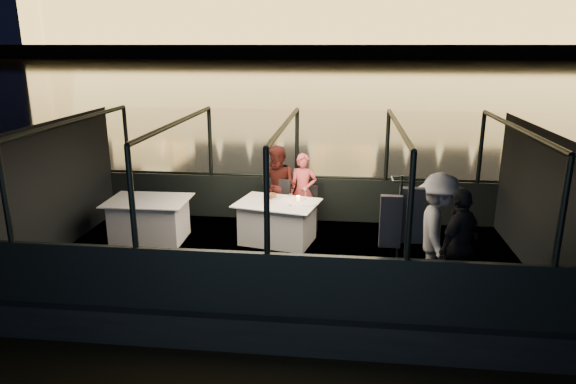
# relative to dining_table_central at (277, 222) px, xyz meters

# --- Properties ---
(river_water) EXTENTS (500.00, 500.00, 0.00)m
(river_water) POSITION_rel_dining_table_central_xyz_m (0.23, 79.32, -0.89)
(river_water) COLOR black
(river_water) RESTS_ON ground
(boat_hull) EXTENTS (8.60, 4.40, 1.00)m
(boat_hull) POSITION_rel_dining_table_central_xyz_m (0.23, -0.68, -0.89)
(boat_hull) COLOR black
(boat_hull) RESTS_ON river_water
(boat_deck) EXTENTS (8.00, 4.00, 0.04)m
(boat_deck) POSITION_rel_dining_table_central_xyz_m (0.23, -0.68, -0.41)
(boat_deck) COLOR black
(boat_deck) RESTS_ON boat_hull
(gunwale_port) EXTENTS (8.00, 0.08, 0.90)m
(gunwale_port) POSITION_rel_dining_table_central_xyz_m (0.23, 1.32, 0.06)
(gunwale_port) COLOR black
(gunwale_port) RESTS_ON boat_deck
(gunwale_starboard) EXTENTS (8.00, 0.08, 0.90)m
(gunwale_starboard) POSITION_rel_dining_table_central_xyz_m (0.23, -2.68, 0.06)
(gunwale_starboard) COLOR black
(gunwale_starboard) RESTS_ON boat_deck
(cabin_glass_port) EXTENTS (8.00, 0.02, 1.40)m
(cabin_glass_port) POSITION_rel_dining_table_central_xyz_m (0.23, 1.32, 1.21)
(cabin_glass_port) COLOR #99B2B2
(cabin_glass_port) RESTS_ON gunwale_port
(cabin_glass_starboard) EXTENTS (8.00, 0.02, 1.40)m
(cabin_glass_starboard) POSITION_rel_dining_table_central_xyz_m (0.23, -2.68, 1.21)
(cabin_glass_starboard) COLOR #99B2B2
(cabin_glass_starboard) RESTS_ON gunwale_starboard
(cabin_roof_glass) EXTENTS (8.00, 4.00, 0.02)m
(cabin_roof_glass) POSITION_rel_dining_table_central_xyz_m (0.23, -0.68, 1.91)
(cabin_roof_glass) COLOR #99B2B2
(cabin_roof_glass) RESTS_ON boat_deck
(end_wall_fore) EXTENTS (0.02, 4.00, 2.30)m
(end_wall_fore) POSITION_rel_dining_table_central_xyz_m (-3.77, -0.68, 0.76)
(end_wall_fore) COLOR black
(end_wall_fore) RESTS_ON boat_deck
(end_wall_aft) EXTENTS (0.02, 4.00, 2.30)m
(end_wall_aft) POSITION_rel_dining_table_central_xyz_m (4.23, -0.68, 0.76)
(end_wall_aft) COLOR black
(end_wall_aft) RESTS_ON boat_deck
(canopy_ribs) EXTENTS (8.00, 4.00, 2.30)m
(canopy_ribs) POSITION_rel_dining_table_central_xyz_m (0.23, -0.68, 0.76)
(canopy_ribs) COLOR black
(canopy_ribs) RESTS_ON boat_deck
(embankment) EXTENTS (400.00, 140.00, 6.00)m
(embankment) POSITION_rel_dining_table_central_xyz_m (0.23, 209.32, 0.11)
(embankment) COLOR #423D33
(embankment) RESTS_ON ground
(dining_table_central) EXTENTS (1.64, 1.34, 0.77)m
(dining_table_central) POSITION_rel_dining_table_central_xyz_m (0.00, 0.00, 0.00)
(dining_table_central) COLOR silver
(dining_table_central) RESTS_ON boat_deck
(dining_table_aft) EXTENTS (1.51, 1.10, 0.79)m
(dining_table_aft) POSITION_rel_dining_table_central_xyz_m (-2.39, -0.17, 0.00)
(dining_table_aft) COLOR white
(dining_table_aft) RESTS_ON boat_deck
(chair_port_left) EXTENTS (0.59, 0.59, 0.98)m
(chair_port_left) POSITION_rel_dining_table_central_xyz_m (-0.06, 0.64, 0.06)
(chair_port_left) COLOR black
(chair_port_left) RESTS_ON boat_deck
(chair_port_right) EXTENTS (0.43, 0.43, 0.82)m
(chair_port_right) POSITION_rel_dining_table_central_xyz_m (0.49, 0.79, 0.06)
(chair_port_right) COLOR black
(chair_port_right) RESTS_ON boat_deck
(coat_stand) EXTENTS (0.59, 0.51, 1.87)m
(coat_stand) POSITION_rel_dining_table_central_xyz_m (1.97, -2.13, 0.51)
(coat_stand) COLOR black
(coat_stand) RESTS_ON boat_deck
(person_woman_coral) EXTENTS (0.55, 0.38, 1.49)m
(person_woman_coral) POSITION_rel_dining_table_central_xyz_m (0.40, 0.89, 0.36)
(person_woman_coral) COLOR #DB4F53
(person_woman_coral) RESTS_ON boat_deck
(person_man_maroon) EXTENTS (0.97, 0.87, 1.64)m
(person_man_maroon) POSITION_rel_dining_table_central_xyz_m (-0.08, 0.84, 0.36)
(person_man_maroon) COLOR #411612
(person_man_maroon) RESTS_ON boat_deck
(passenger_stripe) EXTENTS (0.73, 1.19, 1.77)m
(passenger_stripe) POSITION_rel_dining_table_central_xyz_m (2.60, -1.55, 0.47)
(passenger_stripe) COLOR white
(passenger_stripe) RESTS_ON boat_deck
(passenger_dark) EXTENTS (0.94, 1.01, 1.65)m
(passenger_dark) POSITION_rel_dining_table_central_xyz_m (2.84, -1.90, 0.47)
(passenger_dark) COLOR black
(passenger_dark) RESTS_ON boat_deck
(wine_bottle) EXTENTS (0.08, 0.08, 0.30)m
(wine_bottle) POSITION_rel_dining_table_central_xyz_m (-0.20, -0.01, 0.53)
(wine_bottle) COLOR #14381B
(wine_bottle) RESTS_ON dining_table_central
(bread_basket) EXTENTS (0.22, 0.22, 0.08)m
(bread_basket) POSITION_rel_dining_table_central_xyz_m (-0.16, 0.27, 0.42)
(bread_basket) COLOR brown
(bread_basket) RESTS_ON dining_table_central
(amber_candle) EXTENTS (0.08, 0.08, 0.08)m
(amber_candle) POSITION_rel_dining_table_central_xyz_m (0.37, 0.18, 0.42)
(amber_candle) COLOR gold
(amber_candle) RESTS_ON dining_table_central
(plate_near) EXTENTS (0.33, 0.33, 0.02)m
(plate_near) POSITION_rel_dining_table_central_xyz_m (0.58, -0.06, 0.39)
(plate_near) COLOR white
(plate_near) RESTS_ON dining_table_central
(plate_far) EXTENTS (0.29, 0.29, 0.02)m
(plate_far) POSITION_rel_dining_table_central_xyz_m (-0.05, 0.28, 0.39)
(plate_far) COLOR silver
(plate_far) RESTS_ON dining_table_central
(wine_glass_white) EXTENTS (0.07, 0.07, 0.20)m
(wine_glass_white) POSITION_rel_dining_table_central_xyz_m (-0.19, -0.12, 0.48)
(wine_glass_white) COLOR silver
(wine_glass_white) RESTS_ON dining_table_central
(wine_glass_red) EXTENTS (0.09, 0.09, 0.21)m
(wine_glass_red) POSITION_rel_dining_table_central_xyz_m (0.50, 0.26, 0.48)
(wine_glass_red) COLOR silver
(wine_glass_red) RESTS_ON dining_table_central
(wine_glass_empty) EXTENTS (0.07, 0.07, 0.20)m
(wine_glass_empty) POSITION_rel_dining_table_central_xyz_m (0.25, -0.15, 0.48)
(wine_glass_empty) COLOR white
(wine_glass_empty) RESTS_ON dining_table_central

